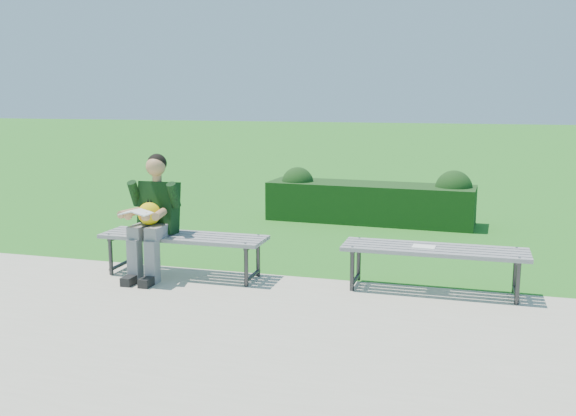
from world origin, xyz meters
TOP-DOWN VIEW (x-y plane):
  - ground at (0.00, 0.00)m, footprint 80.00×80.00m
  - walkway at (0.00, -1.75)m, footprint 30.00×3.50m
  - hedge at (0.12, 3.34)m, footprint 3.20×0.94m
  - bench_left at (-1.36, -0.29)m, footprint 1.80×0.50m
  - bench_right at (1.26, -0.14)m, footprint 1.80×0.50m
  - seated_boy at (-1.66, -0.39)m, footprint 0.56×0.76m
  - paper_sheet at (1.16, -0.14)m, footprint 0.23×0.17m

SIDE VIEW (x-z plane):
  - ground at x=0.00m, z-range 0.00..0.00m
  - walkway at x=0.00m, z-range 0.00..0.02m
  - hedge at x=0.12m, z-range -0.08..0.77m
  - bench_left at x=-1.36m, z-range 0.19..0.64m
  - bench_right at x=1.26m, z-range 0.19..0.64m
  - paper_sheet at x=1.16m, z-range 0.47..0.48m
  - seated_boy at x=-1.66m, z-range 0.06..1.37m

